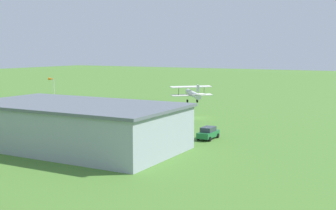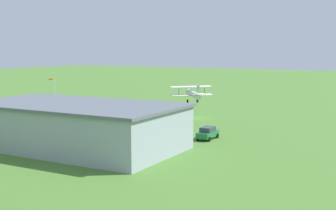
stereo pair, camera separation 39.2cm
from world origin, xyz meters
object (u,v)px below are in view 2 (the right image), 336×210
object	(u,v)px
person_walking_on_apron	(145,123)
person_crossing_taxiway	(163,126)
hangar	(75,125)
person_near_hangar_door	(83,116)
car_orange	(26,114)
windsock	(52,81)
car_blue	(53,116)
person_beside_truck	(110,117)
car_green	(208,133)
person_at_fence_line	(87,115)
car_white	(80,120)
biplane	(193,93)

from	to	relation	value
person_walking_on_apron	person_crossing_taxiway	bearing A→B (deg)	170.04
hangar	person_near_hangar_door	xyz separation A→B (m)	(13.57, -17.27, -2.02)
car_orange	person_walking_on_apron	bearing A→B (deg)	-175.75
person_crossing_taxiway	person_walking_on_apron	xyz separation A→B (m)	(3.72, -0.65, 0.00)
hangar	windsock	size ratio (longest dim) A/B	4.36
car_blue	person_beside_truck	size ratio (longest dim) A/B	2.83
car_green	person_near_hangar_door	world-z (taller)	car_green
person_near_hangar_door	windsock	world-z (taller)	windsock
person_at_fence_line	person_crossing_taxiway	xyz separation A→B (m)	(-17.73, 3.62, -0.01)
person_walking_on_apron	windsock	size ratio (longest dim) A/B	0.26
car_green	person_near_hangar_door	size ratio (longest dim) A/B	2.55
car_green	car_white	bearing A→B (deg)	-0.51
car_green	person_walking_on_apron	bearing A→B (deg)	-12.79
person_at_fence_line	person_walking_on_apron	xyz separation A→B (m)	(-14.01, 2.97, -0.01)
car_orange	person_beside_truck	xyz separation A→B (m)	(-14.95, -5.00, -0.07)
biplane	windsock	xyz separation A→B (m)	(34.20, 0.13, 1.05)
car_orange	person_beside_truck	distance (m)	15.77
car_blue	person_near_hangar_door	bearing A→B (deg)	-153.69
person_beside_truck	person_near_hangar_door	size ratio (longest dim) A/B	0.99
car_orange	person_near_hangar_door	xyz separation A→B (m)	(-10.56, -3.11, -0.06)
person_near_hangar_door	person_beside_truck	bearing A→B (deg)	-156.74
person_beside_truck	person_near_hangar_door	bearing A→B (deg)	23.26
car_blue	car_white	bearing A→B (deg)	168.25
hangar	car_green	world-z (taller)	hangar
hangar	windsock	xyz separation A→B (m)	(32.94, -30.12, 2.63)
person_beside_truck	windsock	xyz separation A→B (m)	(23.76, -10.96, 4.66)
person_walking_on_apron	person_at_fence_line	bearing A→B (deg)	-11.97
hangar	car_blue	xyz separation A→B (m)	(18.23, -14.97, -2.02)
hangar	person_near_hangar_door	bearing A→B (deg)	-51.85
person_near_hangar_door	car_orange	bearing A→B (deg)	16.41
car_orange	person_walking_on_apron	distance (m)	24.29
car_green	person_near_hangar_door	bearing A→B (deg)	-8.95
biplane	car_green	size ratio (longest dim) A/B	1.70
car_orange	person_walking_on_apron	world-z (taller)	car_orange
person_near_hangar_door	person_crossing_taxiway	size ratio (longest dim) A/B	1.01
car_orange	windsock	bearing A→B (deg)	-61.10
car_white	person_crossing_taxiway	world-z (taller)	person_crossing_taxiway
car_blue	car_orange	xyz separation A→B (m)	(5.90, 0.80, 0.06)
person_at_fence_line	car_blue	bearing A→B (deg)	42.59
car_white	person_at_fence_line	distance (m)	6.34
person_crossing_taxiway	windsock	distance (m)	39.90
hangar	person_at_fence_line	bearing A→B (deg)	-53.68
person_crossing_taxiway	windsock	world-z (taller)	windsock
car_blue	windsock	xyz separation A→B (m)	(14.70, -15.15, 4.65)
windsock	car_white	bearing A→B (deg)	142.98
biplane	person_crossing_taxiway	distance (m)	15.57
person_walking_on_apron	windsock	xyz separation A→B (m)	(33.03, -14.15, 4.66)
person_walking_on_apron	windsock	bearing A→B (deg)	-23.19
biplane	car_green	bearing A→B (deg)	122.70
windsock	hangar	bearing A→B (deg)	137.56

